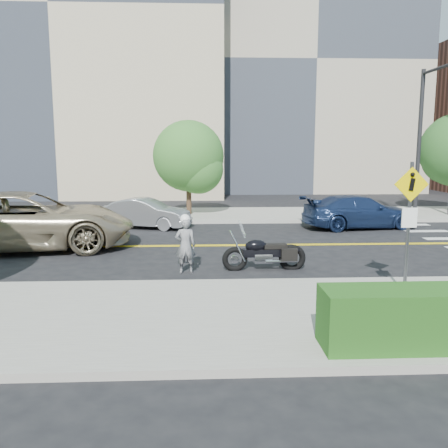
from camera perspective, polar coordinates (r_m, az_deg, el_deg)
ground_plane at (r=17.04m, az=-1.03°, el=-2.60°), size 120.00×120.00×0.00m
sidewalk_near at (r=9.79m, az=0.24°, el=-11.03°), size 60.00×5.00×0.15m
sidewalk_far at (r=24.42m, az=-1.52°, el=1.11°), size 60.00×5.00×0.15m
building_left at (r=40.86m, az=-17.29°, el=21.44°), size 22.00×14.00×25.00m
building_mid at (r=44.01m, az=8.90°, el=17.49°), size 18.00×14.00×20.00m
traffic_light at (r=24.18m, az=23.49°, el=11.22°), size 0.28×4.50×7.00m
pedestrian_sign at (r=11.47m, az=21.39°, el=1.03°), size 0.78×0.08×3.00m
motorcyclist at (r=13.18m, az=-4.67°, el=-2.40°), size 0.59×0.41×1.66m
motorcycle at (r=13.57m, az=4.93°, el=-2.60°), size 2.35×0.81×1.41m
suv at (r=17.60m, az=-22.62°, el=0.37°), size 7.63×4.46×2.00m
parked_car_silver at (r=21.02m, az=-9.46°, el=1.28°), size 4.16×2.49×1.30m
parked_car_blue at (r=21.53m, az=15.95°, el=1.43°), size 5.22×2.75×1.44m
tree_far_a at (r=24.05m, az=-4.31°, el=8.14°), size 3.56×3.56×4.86m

